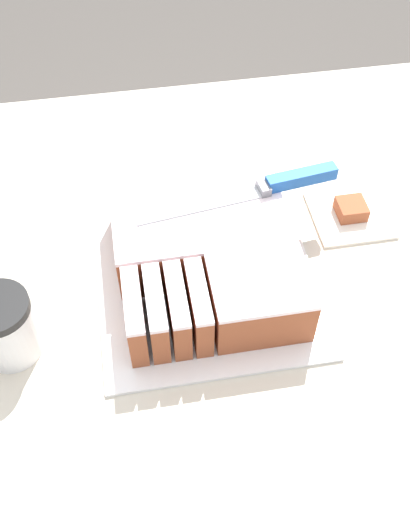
% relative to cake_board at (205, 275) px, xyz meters
% --- Properties ---
extents(ground_plane, '(8.00, 8.00, 0.00)m').
position_rel_cake_board_xyz_m(ground_plane, '(0.04, -0.03, -0.96)').
color(ground_plane, '#4C4742').
extents(countertop, '(1.40, 1.10, 0.96)m').
position_rel_cake_board_xyz_m(countertop, '(0.04, -0.03, -0.48)').
color(countertop, beige).
rests_on(countertop, ground_plane).
extents(cake_board, '(0.34, 0.37, 0.01)m').
position_rel_cake_board_xyz_m(cake_board, '(0.00, 0.00, 0.00)').
color(cake_board, white).
rests_on(cake_board, countertop).
extents(cake, '(0.27, 0.30, 0.09)m').
position_rel_cake_board_xyz_m(cake, '(0.00, 0.00, 0.05)').
color(cake, '#994C2D').
rests_on(cake, cake_board).
extents(knife, '(0.33, 0.07, 0.02)m').
position_rel_cake_board_xyz_m(knife, '(0.13, 0.08, 0.10)').
color(knife, silver).
rests_on(knife, cake).
extents(coffee_cup, '(0.09, 0.09, 0.11)m').
position_rel_cake_board_xyz_m(coffee_cup, '(-0.30, -0.08, 0.05)').
color(coffee_cup, white).
rests_on(coffee_cup, countertop).
extents(paper_napkin, '(0.13, 0.13, 0.01)m').
position_rel_cake_board_xyz_m(paper_napkin, '(0.27, 0.09, 0.00)').
color(paper_napkin, white).
rests_on(paper_napkin, countertop).
extents(brownie, '(0.05, 0.05, 0.03)m').
position_rel_cake_board_xyz_m(brownie, '(0.27, 0.09, 0.02)').
color(brownie, '#994C2D').
rests_on(brownie, paper_napkin).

